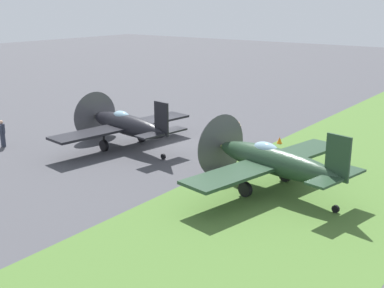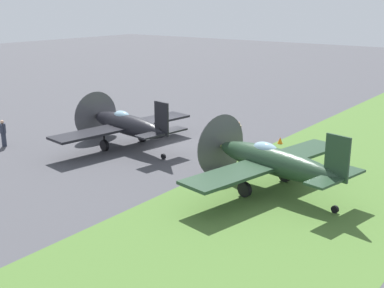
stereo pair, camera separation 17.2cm
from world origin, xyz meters
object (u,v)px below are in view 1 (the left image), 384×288
at_px(ground_crew_chief, 2,133).
at_px(ground_crew_mechanic, 238,134).
at_px(airplane_lead, 126,125).
at_px(runway_marker_cone, 280,140).
at_px(airplane_wingman, 273,161).

relative_size(ground_crew_chief, ground_crew_mechanic, 1.00).
relative_size(airplane_lead, runway_marker_cone, 23.01).
bearing_deg(runway_marker_cone, airplane_wingman, -155.30).
relative_size(ground_crew_mechanic, runway_marker_cone, 3.93).
distance_m(airplane_lead, runway_marker_cone, 10.04).
distance_m(airplane_lead, ground_crew_chief, 8.00).
height_order(airplane_wingman, runway_marker_cone, airplane_wingman).
bearing_deg(ground_crew_mechanic, airplane_wingman, -175.62).
xyz_separation_m(airplane_wingman, ground_crew_chief, (-3.46, 17.50, -0.63)).
xyz_separation_m(airplane_wingman, runway_marker_cone, (7.84, 3.61, -1.33)).
xyz_separation_m(airplane_wingman, ground_crew_mechanic, (5.29, 5.26, -0.63)).
xyz_separation_m(airplane_lead, ground_crew_chief, (-4.62, 6.50, -0.59)).
distance_m(airplane_wingman, ground_crew_chief, 17.85).
distance_m(ground_crew_chief, runway_marker_cone, 17.92).
xyz_separation_m(ground_crew_mechanic, runway_marker_cone, (2.56, -1.65, -0.69)).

